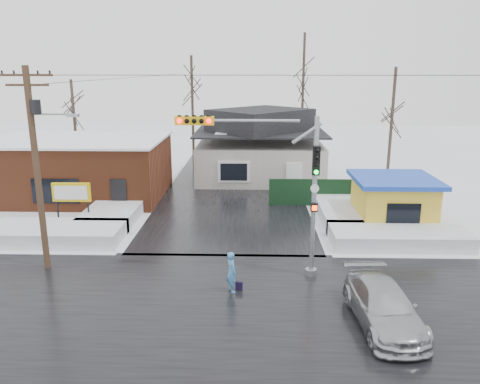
{
  "coord_description": "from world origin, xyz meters",
  "views": [
    {
      "loc": [
        1.37,
        -16.15,
        8.85
      ],
      "look_at": [
        0.78,
        6.0,
        3.0
      ],
      "focal_mm": 35.0,
      "sensor_mm": 36.0,
      "label": 1
    }
  ],
  "objects_px": {
    "traffic_signal": "(277,175)",
    "car": "(383,306)",
    "kiosk": "(393,201)",
    "utility_pole": "(37,158)",
    "marquee_sign": "(71,193)",
    "pedestrian": "(232,272)"
  },
  "relations": [
    {
      "from": "utility_pole",
      "to": "car",
      "type": "height_order",
      "value": "utility_pole"
    },
    {
      "from": "pedestrian",
      "to": "kiosk",
      "type": "bearing_deg",
      "value": -70.46
    },
    {
      "from": "kiosk",
      "to": "car",
      "type": "bearing_deg",
      "value": -107.32
    },
    {
      "from": "marquee_sign",
      "to": "kiosk",
      "type": "xyz_separation_m",
      "value": [
        18.5,
        0.5,
        -0.46
      ]
    },
    {
      "from": "marquee_sign",
      "to": "car",
      "type": "bearing_deg",
      "value": -35.01
    },
    {
      "from": "kiosk",
      "to": "car",
      "type": "height_order",
      "value": "kiosk"
    },
    {
      "from": "traffic_signal",
      "to": "car",
      "type": "relative_size",
      "value": 1.43
    },
    {
      "from": "utility_pole",
      "to": "marquee_sign",
      "type": "bearing_deg",
      "value": 100.13
    },
    {
      "from": "utility_pole",
      "to": "pedestrian",
      "type": "relative_size",
      "value": 5.24
    },
    {
      "from": "traffic_signal",
      "to": "marquee_sign",
      "type": "relative_size",
      "value": 2.75
    },
    {
      "from": "traffic_signal",
      "to": "utility_pole",
      "type": "xyz_separation_m",
      "value": [
        -10.36,
        0.53,
        0.57
      ]
    },
    {
      "from": "pedestrian",
      "to": "car",
      "type": "bearing_deg",
      "value": -138.06
    },
    {
      "from": "utility_pole",
      "to": "pedestrian",
      "type": "xyz_separation_m",
      "value": [
        8.49,
        -2.16,
        -4.25
      ]
    },
    {
      "from": "kiosk",
      "to": "pedestrian",
      "type": "distance_m",
      "value": 12.46
    },
    {
      "from": "marquee_sign",
      "to": "pedestrian",
      "type": "bearing_deg",
      "value": -40.46
    },
    {
      "from": "utility_pole",
      "to": "marquee_sign",
      "type": "distance_m",
      "value": 6.87
    },
    {
      "from": "marquee_sign",
      "to": "car",
      "type": "xyz_separation_m",
      "value": [
        15.06,
        -10.55,
        -1.21
      ]
    },
    {
      "from": "marquee_sign",
      "to": "pedestrian",
      "type": "xyz_separation_m",
      "value": [
        9.56,
        -8.16,
        -1.06
      ]
    },
    {
      "from": "marquee_sign",
      "to": "car",
      "type": "height_order",
      "value": "marquee_sign"
    },
    {
      "from": "marquee_sign",
      "to": "kiosk",
      "type": "height_order",
      "value": "kiosk"
    },
    {
      "from": "utility_pole",
      "to": "kiosk",
      "type": "relative_size",
      "value": 1.96
    },
    {
      "from": "utility_pole",
      "to": "traffic_signal",
      "type": "bearing_deg",
      "value": -2.95
    }
  ]
}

